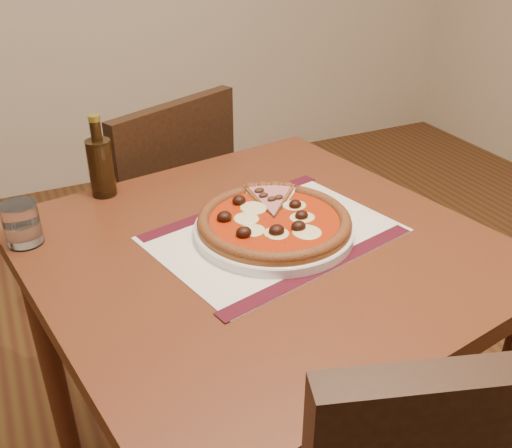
{
  "coord_description": "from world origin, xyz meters",
  "views": [
    {
      "loc": [
        -0.14,
        0.13,
        1.3
      ],
      "look_at": [
        0.26,
        0.97,
        0.78
      ],
      "focal_mm": 40.0,
      "sensor_mm": 36.0,
      "label": 1
    }
  ],
  "objects_px": {
    "plate": "(274,230)",
    "pizza": "(274,221)",
    "water_glass": "(22,224)",
    "table": "(260,287)",
    "chair_far": "(158,219)",
    "bottle": "(101,165)"
  },
  "relations": [
    {
      "from": "table",
      "to": "water_glass",
      "type": "height_order",
      "value": "water_glass"
    },
    {
      "from": "water_glass",
      "to": "bottle",
      "type": "relative_size",
      "value": 0.45
    },
    {
      "from": "chair_far",
      "to": "pizza",
      "type": "xyz_separation_m",
      "value": [
        0.06,
        -0.62,
        0.29
      ]
    },
    {
      "from": "chair_far",
      "to": "water_glass",
      "type": "distance_m",
      "value": 0.65
    },
    {
      "from": "plate",
      "to": "bottle",
      "type": "distance_m",
      "value": 0.41
    },
    {
      "from": "table",
      "to": "chair_far",
      "type": "xyz_separation_m",
      "value": [
        -0.03,
        0.63,
        -0.16
      ]
    },
    {
      "from": "chair_far",
      "to": "plate",
      "type": "distance_m",
      "value": 0.68
    },
    {
      "from": "plate",
      "to": "pizza",
      "type": "xyz_separation_m",
      "value": [
        -0.0,
        -0.0,
        0.02
      ]
    },
    {
      "from": "pizza",
      "to": "bottle",
      "type": "xyz_separation_m",
      "value": [
        -0.25,
        0.31,
        0.04
      ]
    },
    {
      "from": "table",
      "to": "bottle",
      "type": "bearing_deg",
      "value": 123.56
    },
    {
      "from": "water_glass",
      "to": "bottle",
      "type": "xyz_separation_m",
      "value": [
        0.18,
        0.14,
        0.03
      ]
    },
    {
      "from": "water_glass",
      "to": "pizza",
      "type": "bearing_deg",
      "value": -21.84
    },
    {
      "from": "table",
      "to": "bottle",
      "type": "xyz_separation_m",
      "value": [
        -0.22,
        0.33,
        0.17
      ]
    },
    {
      "from": "plate",
      "to": "bottle",
      "type": "height_order",
      "value": "bottle"
    },
    {
      "from": "plate",
      "to": "water_glass",
      "type": "relative_size",
      "value": 3.77
    },
    {
      "from": "bottle",
      "to": "water_glass",
      "type": "bearing_deg",
      "value": -141.78
    },
    {
      "from": "table",
      "to": "water_glass",
      "type": "distance_m",
      "value": 0.46
    },
    {
      "from": "plate",
      "to": "table",
      "type": "bearing_deg",
      "value": -156.72
    },
    {
      "from": "chair_far",
      "to": "plate",
      "type": "xyz_separation_m",
      "value": [
        0.06,
        -0.62,
        0.27
      ]
    },
    {
      "from": "table",
      "to": "pizza",
      "type": "xyz_separation_m",
      "value": [
        0.04,
        0.02,
        0.13
      ]
    },
    {
      "from": "table",
      "to": "pizza",
      "type": "distance_m",
      "value": 0.14
    },
    {
      "from": "bottle",
      "to": "plate",
      "type": "bearing_deg",
      "value": -50.92
    }
  ]
}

